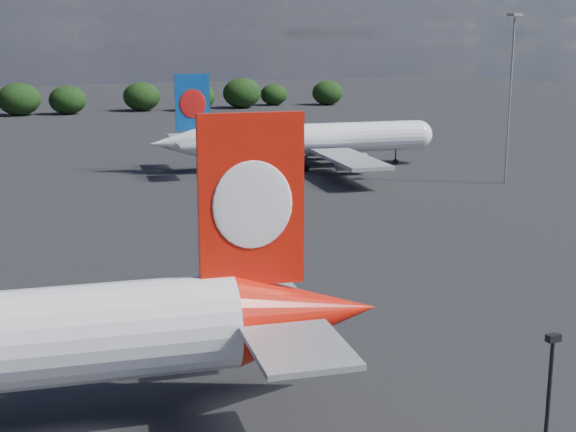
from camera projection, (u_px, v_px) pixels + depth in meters
name	position (u px, v px, depth m)	size (l,w,h in m)	color
ground	(6.00, 212.00, 97.47)	(500.00, 500.00, 0.00)	black
china_southern_airliner	(303.00, 140.00, 128.05)	(46.82, 44.68, 15.29)	white
floodlight_mast_near	(511.00, 77.00, 112.76)	(1.60, 1.60, 23.94)	gray
billboard_yellow	(7.00, 101.00, 209.80)	(5.00, 0.30, 5.50)	gold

